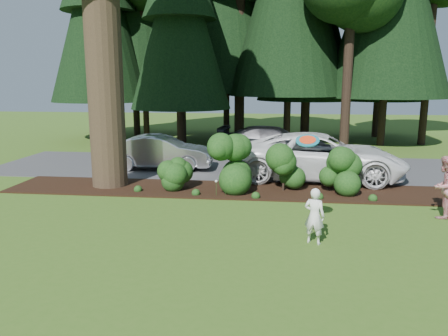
# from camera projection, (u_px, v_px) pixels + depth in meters

# --- Properties ---
(ground) EXTENTS (80.00, 80.00, 0.00)m
(ground) POSITION_uv_depth(u_px,v_px,m) (226.00, 220.00, 11.96)
(ground) COLOR #3B611B
(ground) RESTS_ON ground
(mulch_bed) EXTENTS (16.00, 2.50, 0.05)m
(mulch_bed) POSITION_uv_depth(u_px,v_px,m) (237.00, 190.00, 15.12)
(mulch_bed) COLOR black
(mulch_bed) RESTS_ON ground
(driveway) EXTENTS (22.00, 6.00, 0.03)m
(driveway) POSITION_uv_depth(u_px,v_px,m) (245.00, 167.00, 19.26)
(driveway) COLOR #38383A
(driveway) RESTS_ON ground
(shrub_row) EXTENTS (6.53, 1.60, 1.61)m
(shrub_row) POSITION_uv_depth(u_px,v_px,m) (259.00, 169.00, 14.77)
(shrub_row) COLOR #153C12
(shrub_row) RESTS_ON ground
(lily_cluster) EXTENTS (0.69, 0.09, 0.57)m
(lily_cluster) POSITION_uv_depth(u_px,v_px,m) (225.00, 182.00, 14.23)
(lily_cluster) COLOR #153C12
(lily_cluster) RESTS_ON ground
(car_silver_wagon) EXTENTS (4.47, 1.77, 1.45)m
(car_silver_wagon) POSITION_uv_depth(u_px,v_px,m) (161.00, 152.00, 18.64)
(car_silver_wagon) COLOR silver
(car_silver_wagon) RESTS_ON driveway
(car_white_suv) EXTENTS (6.57, 3.36, 1.77)m
(car_white_suv) POSITION_uv_depth(u_px,v_px,m) (320.00, 156.00, 16.60)
(car_white_suv) COLOR white
(car_white_suv) RESTS_ON driveway
(car_dark_suv) EXTENTS (5.46, 2.53, 1.55)m
(car_dark_suv) POSITION_uv_depth(u_px,v_px,m) (274.00, 142.00, 21.20)
(car_dark_suv) COLOR black
(car_dark_suv) RESTS_ON driveway
(child) EXTENTS (0.57, 0.48, 1.33)m
(child) POSITION_uv_depth(u_px,v_px,m) (314.00, 216.00, 10.11)
(child) COLOR white
(child) RESTS_ON ground
(adult) EXTENTS (1.08, 1.06, 1.75)m
(adult) POSITION_uv_depth(u_px,v_px,m) (444.00, 187.00, 12.00)
(adult) COLOR #B21730
(adult) RESTS_ON ground
(frisbee) EXTENTS (0.55, 0.51, 0.26)m
(frisbee) POSITION_uv_depth(u_px,v_px,m) (308.00, 140.00, 9.98)
(frisbee) COLOR #176F80
(frisbee) RESTS_ON ground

